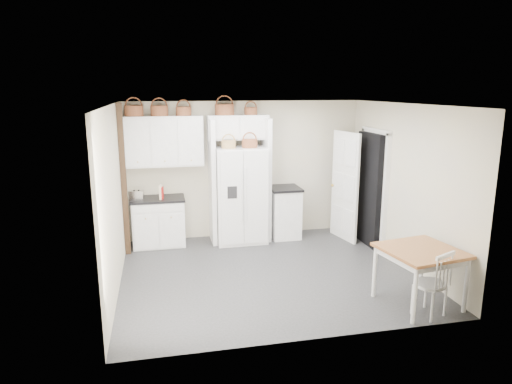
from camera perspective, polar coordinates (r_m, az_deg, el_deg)
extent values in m
plane|color=#2A2A2C|center=(7.28, 1.56, -10.04)|extent=(4.50, 4.50, 0.00)
plane|color=white|center=(6.71, 1.70, 10.88)|extent=(4.50, 4.50, 0.00)
plane|color=beige|center=(8.79, -1.47, 2.83)|extent=(4.50, 0.00, 4.50)
plane|color=beige|center=(6.72, -17.36, -0.91)|extent=(0.00, 4.00, 4.00)
plane|color=beige|center=(7.72, 18.08, 0.77)|extent=(0.00, 4.00, 4.00)
cube|color=white|center=(8.50, -1.99, -0.34)|extent=(0.92, 0.74, 1.78)
cube|color=silver|center=(8.55, -12.06, -3.76)|extent=(0.92, 0.58, 0.85)
cube|color=silver|center=(8.85, 3.54, -2.63)|extent=(0.53, 0.64, 0.94)
cube|color=brown|center=(6.52, 19.69, -9.95)|extent=(1.07, 1.07, 0.78)
cube|color=silver|center=(6.26, 20.94, -10.70)|extent=(0.53, 0.51, 0.84)
cube|color=black|center=(8.44, -12.20, -0.86)|extent=(0.96, 0.62, 0.04)
cube|color=black|center=(8.73, 3.58, 0.48)|extent=(0.58, 0.68, 0.04)
cube|color=silver|center=(8.35, -14.70, -0.39)|extent=(0.27, 0.18, 0.17)
cube|color=#AA1311|center=(8.33, -11.64, -0.11)|extent=(0.05, 0.15, 0.21)
cube|color=beige|center=(8.33, -11.80, 0.01)|extent=(0.07, 0.17, 0.25)
cylinder|color=brown|center=(8.36, -15.01, 9.76)|extent=(0.32, 0.32, 0.18)
cylinder|color=brown|center=(8.35, -11.99, 9.90)|extent=(0.31, 0.31, 0.18)
cylinder|color=brown|center=(8.36, -9.04, 9.95)|extent=(0.27, 0.27, 0.16)
cylinder|color=brown|center=(8.43, -3.96, 10.23)|extent=(0.35, 0.35, 0.20)
cylinder|color=brown|center=(8.52, -0.66, 10.09)|extent=(0.24, 0.24, 0.14)
cylinder|color=olive|center=(8.20, -3.44, 5.97)|extent=(0.26, 0.26, 0.14)
cylinder|color=brown|center=(8.26, -0.80, 6.09)|extent=(0.28, 0.28, 0.15)
cube|color=silver|center=(8.39, -11.45, 6.24)|extent=(1.40, 0.34, 0.90)
cube|color=silver|center=(8.49, -2.29, 8.08)|extent=(1.12, 0.34, 0.45)
cube|color=silver|center=(8.43, -5.50, 1.30)|extent=(0.08, 0.60, 2.30)
cube|color=silver|center=(8.61, 1.26, 1.59)|extent=(0.08, 0.60, 2.30)
cube|color=#342011|center=(8.03, -16.20, 1.35)|extent=(0.09, 0.09, 2.60)
cube|color=black|center=(8.59, 14.13, 0.33)|extent=(0.18, 0.85, 2.05)
cube|color=white|center=(8.74, 11.05, 0.69)|extent=(0.21, 0.79, 2.05)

